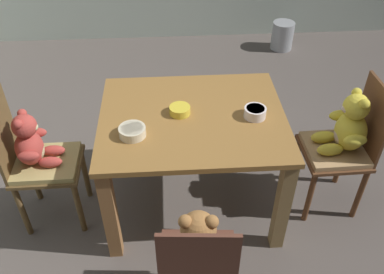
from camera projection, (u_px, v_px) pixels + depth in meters
name	position (u px, v px, depth m)	size (l,w,h in m)	color
ground_plane	(192.00, 201.00, 2.88)	(5.20, 5.20, 0.04)	#584F4A
dining_table	(193.00, 134.00, 2.49)	(1.09, 0.90, 0.72)	olive
teddy_chair_near_left	(35.00, 153.00, 2.43)	(0.40, 0.36, 0.93)	brown
teddy_chair_near_front	(198.00, 255.00, 1.87)	(0.39, 0.39, 0.87)	brown
teddy_chair_near_right	(345.00, 136.00, 2.51)	(0.39, 0.39, 0.91)	brown
porridge_bowl_yellow_center	(180.00, 110.00, 2.41)	(0.12, 0.12, 0.05)	yellow
porridge_bowl_white_near_right	(255.00, 112.00, 2.38)	(0.13, 0.13, 0.06)	silver
porridge_bowl_cream_near_left	(132.00, 131.00, 2.26)	(0.15, 0.15, 0.05)	beige
metal_pail	(282.00, 36.00, 4.48)	(0.23, 0.23, 0.30)	#93969B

